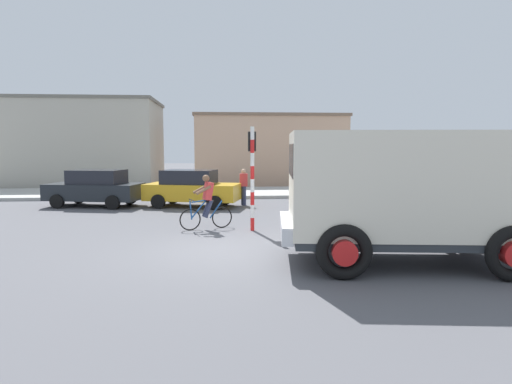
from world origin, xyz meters
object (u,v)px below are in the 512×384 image
Objects in this scene: truck_foreground at (408,189)px; car_white_mid at (192,188)px; traffic_light_pole at (252,164)px; car_red_near at (95,188)px; cyclist at (207,202)px; pedestrian_near_kerb at (244,186)px.

truck_foreground is 1.32× the size of car_white_mid.
traffic_light_pole reaches higher than truck_foreground.
car_white_mid is (4.20, -0.42, 0.00)m from car_red_near.
traffic_light_pole is 8.86m from car_red_near.
truck_foreground is at bearing -52.93° from traffic_light_pole.
cyclist is 0.40× the size of car_white_mid.
car_white_mid is at bearing 98.82° from cyclist.
traffic_light_pole is at bearing 127.07° from truck_foreground.
car_red_near is (-9.58, 10.11, -0.85)m from truck_foreground.
traffic_light_pole is 0.74× the size of car_white_mid.
cyclist is 0.40× the size of car_red_near.
pedestrian_near_kerb is (-3.11, 9.97, -0.82)m from truck_foreground.
traffic_light_pole is at bearing -9.83° from cyclist.
truck_foreground reaches higher than car_red_near.
truck_foreground is 1.77× the size of traffic_light_pole.
truck_foreground is 1.33× the size of car_red_near.
cyclist is at bearing -104.58° from pedestrian_near_kerb.
car_red_near is (-5.02, 5.71, -0.05)m from cyclist.
truck_foreground reaches higher than pedestrian_near_kerb.
traffic_light_pole is (1.42, -0.25, 1.20)m from cyclist.
car_white_mid is 2.65× the size of pedestrian_near_kerb.
traffic_light_pole is 0.75× the size of car_red_near.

